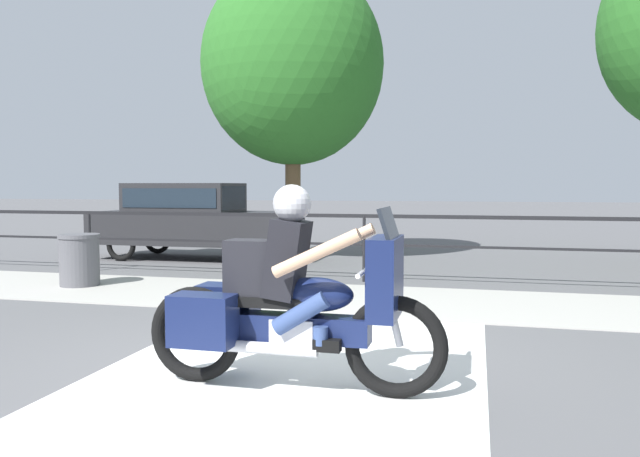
# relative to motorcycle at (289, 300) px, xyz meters

# --- Properties ---
(ground_plane) EXTENTS (120.00, 120.00, 0.00)m
(ground_plane) POSITION_rel_motorcycle_xyz_m (-0.40, 0.48, -0.69)
(ground_plane) COLOR #565659
(sidewalk_band) EXTENTS (44.00, 2.40, 0.01)m
(sidewalk_band) POSITION_rel_motorcycle_xyz_m (-0.40, 3.88, -0.69)
(sidewalk_band) COLOR #A8A59E
(sidewalk_band) RESTS_ON ground
(crosswalk_band) EXTENTS (3.18, 6.00, 0.01)m
(crosswalk_band) POSITION_rel_motorcycle_xyz_m (-0.11, 0.28, -0.69)
(crosswalk_band) COLOR silver
(crosswalk_band) RESTS_ON ground
(fence_railing) EXTENTS (36.00, 0.05, 1.11)m
(fence_railing) POSITION_rel_motorcycle_xyz_m (-0.40, 5.48, 0.18)
(fence_railing) COLOR black
(fence_railing) RESTS_ON ground
(motorcycle) EXTENTS (2.37, 0.76, 1.58)m
(motorcycle) POSITION_rel_motorcycle_xyz_m (0.00, 0.00, 0.00)
(motorcycle) COLOR black
(motorcycle) RESTS_ON ground
(parked_car) EXTENTS (4.38, 1.64, 1.62)m
(parked_car) POSITION_rel_motorcycle_xyz_m (-4.56, 7.76, 0.23)
(parked_car) COLOR #232326
(parked_car) RESTS_ON ground
(trash_bin) EXTENTS (0.63, 0.63, 0.81)m
(trash_bin) POSITION_rel_motorcycle_xyz_m (-4.64, 3.96, -0.28)
(trash_bin) COLOR #515156
(trash_bin) RESTS_ON ground
(tree_behind_car) EXTENTS (3.79, 3.79, 6.18)m
(tree_behind_car) POSITION_rel_motorcycle_xyz_m (-2.41, 8.15, 3.39)
(tree_behind_car) COLOR brown
(tree_behind_car) RESTS_ON ground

